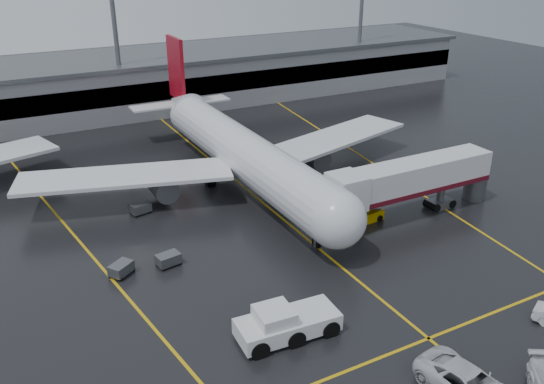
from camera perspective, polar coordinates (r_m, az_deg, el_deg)
ground at (r=58.15m, az=0.81°, el=-2.51°), size 220.00×220.00×0.00m
apron_line_centre at (r=58.15m, az=0.81°, el=-2.50°), size 0.25×90.00×0.02m
apron_line_stop at (r=43.18m, az=15.49°, el=-14.02°), size 60.00×0.25×0.02m
apron_line_left at (r=61.50m, az=-20.52°, el=-2.59°), size 9.99×69.35×0.02m
apron_line_right at (r=74.98m, az=9.22°, el=3.46°), size 7.57×69.64×0.02m
terminal at (r=99.16m, az=-12.91°, el=10.85°), size 122.00×19.00×8.60m
light_mast_mid at (r=90.52m, az=-15.58°, el=15.92°), size 3.00×1.20×25.45m
light_mast_right at (r=109.72m, az=8.99°, el=17.77°), size 3.00×1.20×25.45m
main_airliner at (r=64.47m, az=-3.34°, el=4.26°), size 48.80×45.60×14.10m
jet_bridge at (r=58.50m, az=13.97°, el=1.14°), size 19.90×3.40×6.05m
pushback_tractor at (r=41.31m, az=1.31°, el=-13.13°), size 7.57×3.60×2.64m
belt_loader at (r=57.83m, az=9.46°, el=-2.41°), size 3.64×1.90×2.24m
baggage_cart_a at (r=50.35m, az=-10.40°, el=-6.66°), size 2.19×1.62×1.12m
baggage_cart_b at (r=49.88m, az=-14.95°, el=-7.45°), size 2.38×2.22×1.12m
baggage_cart_c at (r=60.14m, az=-13.11°, el=-1.58°), size 2.24×1.72×1.12m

